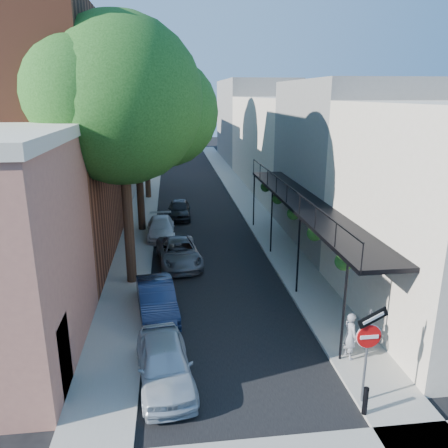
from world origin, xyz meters
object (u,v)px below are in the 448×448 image
object	(u,v)px
bollard	(365,401)
oak_near	(132,104)
sign_post	(369,340)
oak_mid	(143,115)
parked_car_e	(179,209)
oak_far	(149,94)
parked_car_b	(157,299)
pedestrian	(350,336)
parked_car_a	(165,363)
parked_car_c	(179,252)
parked_car_d	(161,228)

from	to	relation	value
bollard	oak_near	distance (m)	13.78
sign_post	oak_mid	xyz separation A→B (m)	(-6.58, 17.26, 5.02)
parked_car_e	oak_near	bearing A→B (deg)	-99.41
oak_mid	oak_far	distance (m)	9.12
parked_car_b	pedestrian	xyz separation A→B (m)	(6.20, -3.88, 0.26)
sign_post	parked_car_b	bearing A→B (deg)	134.04
sign_post	oak_far	distance (m)	27.80
bollard	parked_car_a	size ratio (longest dim) A/B	0.21
parked_car_b	oak_mid	bearing A→B (deg)	86.67
oak_mid	parked_car_b	xyz separation A→B (m)	(0.82, -11.30, -6.41)
bollard	parked_car_b	distance (m)	8.52
oak_near	parked_car_c	xyz separation A→B (m)	(1.75, 1.87, -7.27)
oak_mid	parked_car_e	distance (m)	7.18
parked_car_d	oak_near	bearing A→B (deg)	-98.09
parked_car_a	parked_car_e	size ratio (longest dim) A/B	1.04
bollard	parked_car_a	distance (m)	5.67
parked_car_a	pedestrian	world-z (taller)	pedestrian
parked_car_d	bollard	bearing A→B (deg)	-72.00
parked_car_c	pedestrian	size ratio (longest dim) A/B	2.78
parked_car_d	parked_car_e	distance (m)	4.30
oak_far	parked_car_b	bearing A→B (deg)	-87.88
sign_post	bollard	size ratio (longest dim) A/B	3.74
parked_car_a	parked_car_b	size ratio (longest dim) A/B	0.99
oak_near	parked_car_a	distance (m)	10.57
sign_post	parked_car_e	size ratio (longest dim) A/B	0.81
bollard	sign_post	bearing A→B (deg)	71.44
parked_car_c	parked_car_d	size ratio (longest dim) A/B	1.10
parked_car_d	pedestrian	size ratio (longest dim) A/B	2.52
oak_far	parked_car_b	size ratio (longest dim) A/B	3.05
parked_car_b	parked_car_c	xyz separation A→B (m)	(0.99, 5.20, -0.03)
oak_mid	oak_far	size ratio (longest dim) A/B	0.86
bollard	oak_far	bearing A→B (deg)	103.35
bollard	pedestrian	world-z (taller)	pedestrian
oak_near	bollard	bearing A→B (deg)	-56.88
parked_car_a	parked_car_e	distance (m)	18.12
pedestrian	oak_near	bearing A→B (deg)	33.36
parked_car_d	oak_mid	bearing A→B (deg)	115.37
oak_mid	parked_car_b	world-z (taller)	oak_mid
bollard	parked_car_b	world-z (taller)	parked_car_b
parked_car_e	oak_mid	bearing A→B (deg)	-127.76
sign_post	oak_mid	bearing A→B (deg)	110.86
bollard	parked_car_c	xyz separation A→B (m)	(-4.61, 11.63, 0.09)
parked_car_a	parked_car_c	xyz separation A→B (m)	(0.64, 9.51, -0.05)
oak_mid	pedestrian	size ratio (longest dim) A/B	6.49
oak_far	pedestrian	size ratio (longest dim) A/B	7.57
sign_post	bollard	world-z (taller)	sign_post
parked_car_a	oak_near	bearing A→B (deg)	91.60
oak_near	oak_mid	distance (m)	8.01
parked_car_a	parked_car_c	size ratio (longest dim) A/B	0.88
oak_near	oak_mid	bearing A→B (deg)	90.37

